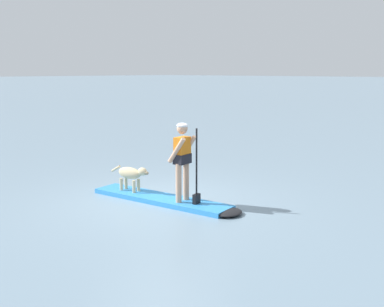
# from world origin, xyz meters

# --- Properties ---
(ground_plane) EXTENTS (400.00, 400.00, 0.00)m
(ground_plane) POSITION_xyz_m (0.00, 0.00, 0.00)
(ground_plane) COLOR gray
(paddleboard) EXTENTS (3.62, 1.08, 0.10)m
(paddleboard) POSITION_xyz_m (0.23, 0.03, 0.05)
(paddleboard) COLOR #338CD8
(paddleboard) RESTS_ON ground_plane
(person_paddler) EXTENTS (0.63, 0.52, 1.61)m
(person_paddler) POSITION_xyz_m (0.59, 0.07, 1.03)
(person_paddler) COLOR tan
(person_paddler) RESTS_ON paddleboard
(dog) EXTENTS (1.09, 0.29, 0.57)m
(dog) POSITION_xyz_m (-0.82, -0.10, 0.49)
(dog) COLOR #CCB78C
(dog) RESTS_ON paddleboard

